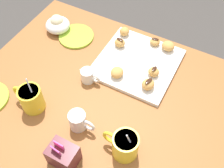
% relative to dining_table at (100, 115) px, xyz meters
% --- Properties ---
extents(ground_plane, '(8.00, 8.00, 0.00)m').
position_rel_dining_table_xyz_m(ground_plane, '(0.00, 0.00, -0.61)').
color(ground_plane, '#423D38').
extents(dining_table, '(1.00, 0.84, 0.74)m').
position_rel_dining_table_xyz_m(dining_table, '(0.00, 0.00, 0.00)').
color(dining_table, '#935628').
rests_on(dining_table, ground_plane).
extents(pastry_plate_square, '(0.32, 0.32, 0.02)m').
position_rel_dining_table_xyz_m(pastry_plate_square, '(-0.06, -0.22, 0.14)').
color(pastry_plate_square, silver).
rests_on(pastry_plate_square, dining_table).
extents(coffee_mug_yellow_left, '(0.12, 0.08, 0.14)m').
position_rel_dining_table_xyz_m(coffee_mug_yellow_left, '(-0.18, 0.15, 0.19)').
color(coffee_mug_yellow_left, yellow).
rests_on(coffee_mug_yellow_left, dining_table).
extents(coffee_mug_yellow_right, '(0.12, 0.08, 0.15)m').
position_rel_dining_table_xyz_m(coffee_mug_yellow_right, '(0.19, 0.15, 0.19)').
color(coffee_mug_yellow_right, yellow).
rests_on(coffee_mug_yellow_right, dining_table).
extents(cream_pitcher_white, '(0.10, 0.06, 0.07)m').
position_rel_dining_table_xyz_m(cream_pitcher_white, '(-0.01, 0.14, 0.17)').
color(cream_pitcher_white, silver).
rests_on(cream_pitcher_white, dining_table).
extents(sugar_caddy, '(0.09, 0.07, 0.11)m').
position_rel_dining_table_xyz_m(sugar_caddy, '(-0.03, 0.27, 0.18)').
color(sugar_caddy, '#561E23').
rests_on(sugar_caddy, dining_table).
extents(ice_cream_bowl, '(0.11, 0.11, 0.08)m').
position_rel_dining_table_xyz_m(ice_cream_bowl, '(0.35, -0.24, 0.17)').
color(ice_cream_bowl, silver).
rests_on(ice_cream_bowl, dining_table).
extents(chocolate_sauce_pitcher, '(0.09, 0.05, 0.06)m').
position_rel_dining_table_xyz_m(chocolate_sauce_pitcher, '(0.08, -0.05, 0.17)').
color(chocolate_sauce_pitcher, silver).
rests_on(chocolate_sauce_pitcher, dining_table).
extents(saucer_lime_right, '(0.16, 0.16, 0.01)m').
position_rel_dining_table_xyz_m(saucer_lime_right, '(0.25, -0.24, 0.14)').
color(saucer_lime_right, '#9EC633').
rests_on(saucer_lime_right, dining_table).
extents(beignet_0, '(0.05, 0.05, 0.04)m').
position_rel_dining_table_xyz_m(beignet_0, '(-0.14, -0.19, 0.17)').
color(beignet_0, '#D19347').
rests_on(beignet_0, pastry_plate_square).
extents(chocolate_drizzle_0, '(0.02, 0.03, 0.00)m').
position_rel_dining_table_xyz_m(chocolate_drizzle_0, '(-0.14, -0.19, 0.19)').
color(chocolate_drizzle_0, '#381E11').
rests_on(chocolate_drizzle_0, beignet_0).
extents(beignet_1, '(0.06, 0.06, 0.04)m').
position_rel_dining_table_xyz_m(beignet_1, '(-0.14, -0.34, 0.17)').
color(beignet_1, '#D19347').
rests_on(beignet_1, pastry_plate_square).
extents(beignet_2, '(0.05, 0.04, 0.04)m').
position_rel_dining_table_xyz_m(beignet_2, '(0.05, -0.27, 0.17)').
color(beignet_2, '#D19347').
rests_on(beignet_2, pastry_plate_square).
extents(chocolate_drizzle_2, '(0.03, 0.02, 0.00)m').
position_rel_dining_table_xyz_m(chocolate_drizzle_2, '(0.05, -0.27, 0.19)').
color(chocolate_drizzle_2, '#381E11').
rests_on(chocolate_drizzle_2, beignet_2).
extents(beignet_3, '(0.05, 0.06, 0.04)m').
position_rel_dining_table_xyz_m(beignet_3, '(-0.02, -0.12, 0.17)').
color(beignet_3, '#D19347').
rests_on(beignet_3, pastry_plate_square).
extents(beignet_4, '(0.06, 0.06, 0.03)m').
position_rel_dining_table_xyz_m(beignet_4, '(-0.08, -0.35, 0.17)').
color(beignet_4, '#D19347').
rests_on(beignet_4, pastry_plate_square).
extents(chocolate_drizzle_4, '(0.03, 0.02, 0.00)m').
position_rel_dining_table_xyz_m(chocolate_drizzle_4, '(-0.08, -0.35, 0.18)').
color(chocolate_drizzle_4, '#381E11').
rests_on(chocolate_drizzle_4, beignet_4).
extents(beignet_5, '(0.05, 0.06, 0.04)m').
position_rel_dining_table_xyz_m(beignet_5, '(0.06, -0.34, 0.17)').
color(beignet_5, '#D19347').
rests_on(beignet_5, pastry_plate_square).
extents(beignet_6, '(0.05, 0.06, 0.04)m').
position_rel_dining_table_xyz_m(beignet_6, '(-0.15, -0.12, 0.17)').
color(beignet_6, '#D19347').
rests_on(beignet_6, pastry_plate_square).
extents(chocolate_drizzle_6, '(0.03, 0.04, 0.00)m').
position_rel_dining_table_xyz_m(chocolate_drizzle_6, '(-0.15, -0.12, 0.19)').
color(chocolate_drizzle_6, '#381E11').
rests_on(chocolate_drizzle_6, beignet_6).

